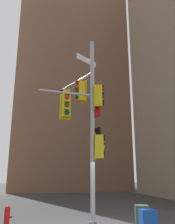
# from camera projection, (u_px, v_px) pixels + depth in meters

# --- Properties ---
(building_mid_block) EXTENTS (15.23, 15.23, 33.43)m
(building_mid_block) POSITION_uv_depth(u_px,v_px,m) (70.00, 83.00, 39.74)
(building_mid_block) COLOR brown
(building_mid_block) RESTS_ON ground
(signal_pole_assembly) EXTENTS (2.95, 3.03, 8.22)m
(signal_pole_assembly) POSITION_uv_depth(u_px,v_px,m) (84.00, 112.00, 11.14)
(signal_pole_assembly) COLOR #B2B2B5
(signal_pole_assembly) RESTS_ON ground
(fire_hydrant) EXTENTS (0.33, 0.23, 0.75)m
(fire_hydrant) POSITION_uv_depth(u_px,v_px,m) (7.00, 215.00, 9.78)
(fire_hydrant) COLOR red
(fire_hydrant) RESTS_ON ground
(trash_bin) EXTENTS (0.50, 0.50, 0.93)m
(trash_bin) POSITION_uv_depth(u_px,v_px,m) (142.00, 219.00, 8.44)
(trash_bin) COLOR #3F593F
(trash_bin) RESTS_ON ground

